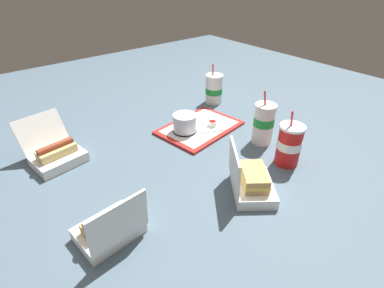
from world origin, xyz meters
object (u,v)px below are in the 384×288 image
ketchup_cup (212,123)px  clamshell_hotdog_corner (56,153)px  cake_container (185,124)px  plastic_fork (212,131)px  soda_cup_center (264,123)px  clamshell_sandwich_back (251,182)px  soda_cup_front (289,145)px  soda_cup_right (214,89)px  food_tray (200,128)px  clamshell_hotdog_center (110,227)px

ketchup_cup → clamshell_hotdog_corner: bearing=-15.7°
cake_container → clamshell_hotdog_corner: clamshell_hotdog_corner is taller
plastic_fork → ketchup_cup: bearing=-110.8°
ketchup_cup → soda_cup_center: size_ratio=0.17×
soda_cup_center → plastic_fork: bearing=-57.1°
clamshell_sandwich_back → soda_cup_center: bearing=-146.7°
ketchup_cup → plastic_fork: (0.04, 0.04, -0.01)m
cake_container → clamshell_sandwich_back: 0.47m
cake_container → soda_cup_front: bearing=111.0°
ketchup_cup → clamshell_hotdog_corner: clamshell_hotdog_corner is taller
cake_container → clamshell_hotdog_corner: 0.55m
plastic_fork → soda_cup_front: (-0.07, 0.35, 0.07)m
soda_cup_right → food_tray: bearing=35.4°
plastic_fork → clamshell_sandwich_back: bearing=89.4°
soda_cup_right → soda_cup_center: (0.12, 0.44, 0.01)m
clamshell_hotdog_corner → soda_cup_front: (-0.70, 0.58, 0.04)m
cake_container → ketchup_cup: bearing=161.9°
clamshell_hotdog_center → soda_cup_right: 1.02m
ketchup_cup → plastic_fork: ketchup_cup is taller
soda_cup_center → clamshell_hotdog_corner: bearing=-29.0°
food_tray → soda_cup_right: size_ratio=1.85×
ketchup_cup → soda_cup_center: (-0.08, 0.23, 0.07)m
food_tray → soda_cup_front: (-0.09, 0.42, 0.08)m
soda_cup_front → cake_container: bearing=-69.0°
clamshell_hotdog_center → soda_cup_center: size_ratio=0.79×
plastic_fork → soda_cup_center: 0.24m
food_tray → plastic_fork: size_ratio=3.67×
ketchup_cup → soda_cup_front: soda_cup_front is taller
ketchup_cup → soda_cup_right: bearing=-133.8°
food_tray → clamshell_hotdog_corner: (0.61, -0.15, 0.03)m
clamshell_hotdog_center → soda_cup_front: bearing=172.2°
food_tray → clamshell_hotdog_center: 0.70m
cake_container → clamshell_sandwich_back: bearing=80.6°
plastic_fork → clamshell_hotdog_center: (0.63, 0.26, 0.03)m
cake_container → plastic_fork: bearing=138.7°
plastic_fork → soda_cup_right: 0.36m
clamshell_sandwich_back → clamshell_hotdog_corner: size_ratio=0.97×
food_tray → clamshell_sandwich_back: (0.16, 0.45, 0.04)m
clamshell_hotdog_corner → clamshell_sandwich_back: bearing=126.9°
plastic_fork → soda_cup_right: (-0.25, -0.26, 0.06)m
clamshell_hotdog_corner → soda_cup_front: 0.91m
soda_cup_center → cake_container: bearing=-51.4°
food_tray → clamshell_hotdog_center: clamshell_hotdog_center is taller
food_tray → clamshell_hotdog_center: bearing=28.0°
soda_cup_right → soda_cup_front: bearing=74.2°
food_tray → ketchup_cup: size_ratio=10.10×
cake_container → food_tray: bearing=173.0°
cake_container → soda_cup_right: bearing=-152.9°
cake_container → clamshell_hotdog_center: (0.54, 0.34, -0.01)m
clamshell_hotdog_center → clamshell_hotdog_corner: 0.48m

